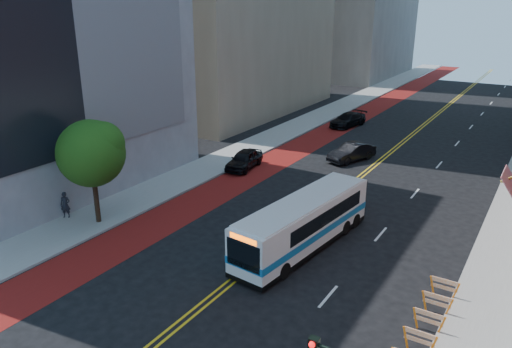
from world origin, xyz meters
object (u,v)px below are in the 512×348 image
object	(u,v)px
car_b	(352,152)
transit_bus	(305,222)
car_c	(348,120)
pedestrian	(65,205)
car_a	(244,159)
street_tree	(92,151)

from	to	relation	value
car_b	transit_bus	bearing A→B (deg)	-56.92
car_c	transit_bus	bearing A→B (deg)	-61.26
pedestrian	transit_bus	bearing A→B (deg)	-15.46
car_a	car_c	distance (m)	18.79
pedestrian	car_c	bearing A→B (deg)	46.66
car_b	car_c	world-z (taller)	car_b
car_a	pedestrian	distance (m)	15.55
street_tree	transit_bus	distance (m)	13.75
street_tree	car_c	size ratio (longest dim) A/B	1.28
transit_bus	car_c	distance (m)	30.25
street_tree	car_b	xyz separation A→B (m)	(9.01, 21.06, -4.12)
car_a	street_tree	bearing A→B (deg)	-105.10
street_tree	pedestrian	world-z (taller)	street_tree
street_tree	car_a	xyz separation A→B (m)	(1.94, 14.26, -4.12)
car_c	car_a	bearing A→B (deg)	-84.25
street_tree	pedestrian	bearing A→B (deg)	-163.77
street_tree	transit_bus	world-z (taller)	street_tree
transit_bus	car_c	size ratio (longest dim) A/B	2.13
transit_bus	car_a	xyz separation A→B (m)	(-10.78, 10.26, -0.78)
car_b	car_c	bearing A→B (deg)	133.92
pedestrian	car_b	bearing A→B (deg)	29.67
car_a	pedestrian	bearing A→B (deg)	-113.39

